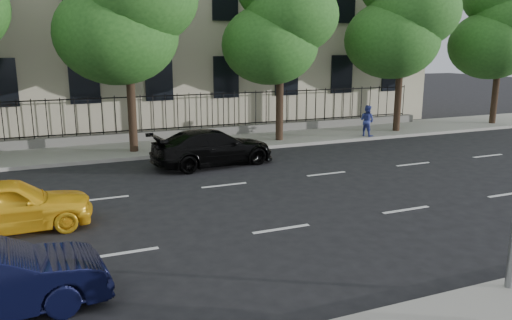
% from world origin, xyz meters
% --- Properties ---
extents(ground, '(120.00, 120.00, 0.00)m').
position_xyz_m(ground, '(0.00, 0.00, 0.00)').
color(ground, black).
rests_on(ground, ground).
extents(far_sidewalk, '(60.00, 4.00, 0.15)m').
position_xyz_m(far_sidewalk, '(0.00, 14.00, 0.07)').
color(far_sidewalk, gray).
rests_on(far_sidewalk, ground).
extents(lane_markings, '(49.60, 4.62, 0.01)m').
position_xyz_m(lane_markings, '(0.00, 4.75, 0.01)').
color(lane_markings, silver).
rests_on(lane_markings, ground).
extents(iron_fence, '(30.00, 0.50, 2.20)m').
position_xyz_m(iron_fence, '(0.00, 15.70, 0.65)').
color(iron_fence, slate).
rests_on(iron_fence, far_sidewalk).
extents(tree_c, '(5.89, 5.50, 9.80)m').
position_xyz_m(tree_c, '(-1.96, 13.36, 6.41)').
color(tree_c, '#382619').
rests_on(tree_c, far_sidewalk).
extents(tree_d, '(5.34, 4.94, 8.84)m').
position_xyz_m(tree_d, '(5.04, 13.36, 5.84)').
color(tree_d, '#382619').
rests_on(tree_d, far_sidewalk).
extents(tree_e, '(5.71, 5.31, 9.46)m').
position_xyz_m(tree_e, '(12.04, 13.36, 6.20)').
color(tree_e, '#382619').
rests_on(tree_e, far_sidewalk).
extents(tree_f, '(5.52, 5.12, 9.01)m').
position_xyz_m(tree_f, '(19.04, 13.36, 5.88)').
color(tree_f, '#382619').
rests_on(tree_f, far_sidewalk).
extents(yellow_taxi, '(4.10, 1.72, 1.39)m').
position_xyz_m(yellow_taxi, '(-6.46, 5.03, 0.69)').
color(yellow_taxi, yellow).
rests_on(yellow_taxi, ground).
extents(black_sedan, '(5.14, 2.59, 1.43)m').
position_xyz_m(black_sedan, '(0.58, 9.97, 0.72)').
color(black_sedan, black).
rests_on(black_sedan, ground).
extents(pedestrian_far, '(0.85, 0.94, 1.57)m').
position_xyz_m(pedestrian_far, '(9.52, 12.40, 0.94)').
color(pedestrian_far, navy).
rests_on(pedestrian_far, far_sidewalk).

